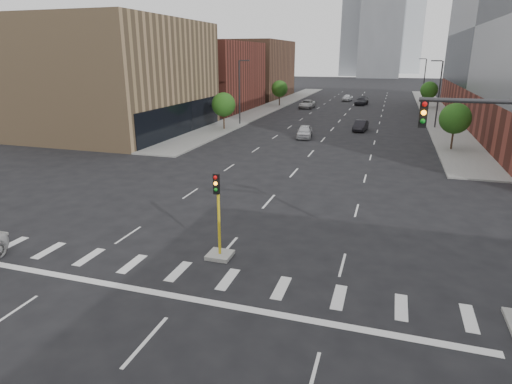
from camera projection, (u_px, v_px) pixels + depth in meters
The scene contains 21 objects.
ground at pixel (112, 380), 13.39m from camera, with size 400.00×400.00×0.00m, color black.
sidewalk_left_far at pixel (273, 106), 84.87m from camera, with size 5.00×92.00×0.15m, color gray.
sidewalk_right_far at pixel (435, 112), 76.28m from camera, with size 5.00×92.00×0.15m, color gray.
building_left_mid at pixel (112, 77), 55.45m from camera, with size 20.00×24.00×14.00m, color #997A56.
building_left_far_a at pixel (197, 76), 79.37m from camera, with size 20.00×22.00×12.00m, color brown.
building_left_far_b at pixel (243, 69), 102.83m from camera, with size 20.00×24.00×13.00m, color brown.
tower_left at pixel (368, 0), 204.80m from camera, with size 22.00×22.00×70.00m, color #B2B7BC.
tower_mid at pixel (382, 26), 188.32m from camera, with size 18.00×18.00×44.00m, color slate.
median_traffic_signal at pixel (219, 239), 21.24m from camera, with size 1.20×1.20×4.40m.
streetlight_right_a at pixel (438, 91), 57.97m from camera, with size 1.60×0.22×9.07m.
streetlight_right_b at pixel (424, 79), 89.76m from camera, with size 1.60×0.22×9.07m.
streetlight_left at pixel (240, 90), 61.11m from camera, with size 1.60×0.22×9.07m.
tree_left_near at pixel (224, 105), 57.23m from camera, with size 3.20×3.20×4.85m.
tree_left_far at pixel (280, 89), 84.48m from camera, with size 3.20×3.20×4.85m.
tree_right_near at pixel (455, 118), 44.68m from camera, with size 3.20×3.20×4.85m.
tree_right_far at pixel (429, 90), 81.00m from camera, with size 3.20×3.20×4.85m.
car_near_left at pixel (304, 132), 52.48m from camera, with size 1.78×4.42×1.51m, color #BABBBF.
car_mid_right at pixel (361, 126), 57.24m from camera, with size 1.47×4.23×1.39m, color black.
car_far_left at pixel (307, 104), 81.98m from camera, with size 2.54×5.51×1.53m, color #B6B6B6.
car_deep_right at pixel (361, 101), 87.24m from camera, with size 2.11×5.20×1.51m, color black.
car_distant at pixel (347, 98), 94.71m from camera, with size 1.73×4.30×1.47m, color silver.
Camera 1 is at (7.61, -9.08, 9.71)m, focal length 30.00 mm.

